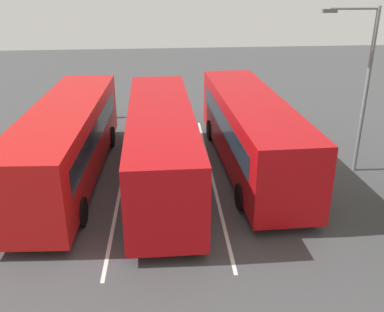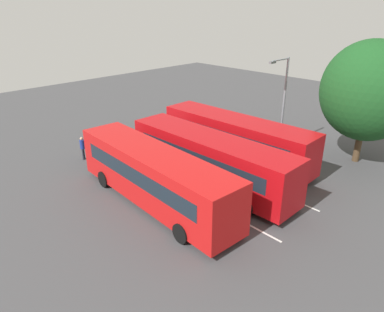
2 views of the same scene
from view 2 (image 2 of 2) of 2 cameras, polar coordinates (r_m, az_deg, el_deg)
name	(u,v)px [view 2 (image 2 of 2)]	position (r m, az deg, el deg)	size (l,w,h in m)	color
ground_plane	(205,180)	(22.12, 2.17, -3.89)	(67.32, 67.32, 0.00)	#424244
bus_far_left	(236,138)	(24.32, 7.03, 2.92)	(11.36, 2.77, 3.07)	#B70C11
bus_center_left	(210,159)	(20.92, 2.85, -0.42)	(11.32, 2.60, 3.07)	#B70C11
bus_center_right	(154,175)	(19.01, -6.15, -3.10)	(11.44, 3.12, 3.07)	red
pedestrian	(82,146)	(25.79, -17.24, 1.49)	(0.45, 0.45, 1.66)	#232833
street_lamp	(283,98)	(26.58, 14.40, 9.12)	(0.24, 2.25, 6.73)	gray
depot_tree	(369,91)	(25.87, 26.62, 9.30)	(6.23, 5.60, 8.19)	#4C3823
lane_stripe_outer_left	(225,171)	(23.38, 5.29, -2.39)	(13.54, 0.12, 0.01)	silver
lane_stripe_inner_left	(184,190)	(20.95, -1.32, -5.53)	(13.54, 0.12, 0.01)	silver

